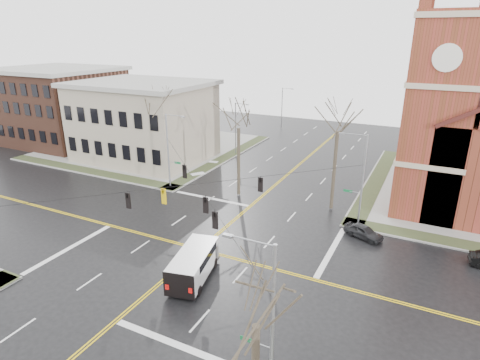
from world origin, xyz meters
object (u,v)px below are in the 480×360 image
at_px(tree_se, 256,317).
at_px(tree_nw_far, 161,109).
at_px(signal_pole_ne, 361,177).
at_px(tree_ne, 338,126).
at_px(streetlight_north_a, 236,126).
at_px(streetlight_north_b, 283,106).
at_px(signal_pole_nw, 169,149).
at_px(parked_car_a, 364,232).
at_px(cargo_van, 195,262).
at_px(signal_pole_se, 269,320).
at_px(tree_nw_near, 239,124).

bearing_deg(tree_se, tree_nw_far, 132.73).
xyz_separation_m(signal_pole_ne, tree_se, (0.39, -25.45, 2.09)).
height_order(tree_ne, tree_se, tree_ne).
relative_size(streetlight_north_a, streetlight_north_b, 1.00).
height_order(signal_pole_nw, parked_car_a, signal_pole_nw).
bearing_deg(tree_se, streetlight_north_a, 118.06).
distance_m(streetlight_north_a, cargo_van, 34.33).
bearing_deg(tree_nw_far, tree_ne, -0.36).
distance_m(parked_car_a, tree_ne, 10.84).
bearing_deg(streetlight_north_a, parked_car_a, -39.80).
bearing_deg(tree_nw_far, signal_pole_se, -45.07).
bearing_deg(tree_nw_far, cargo_van, -47.93).
xyz_separation_m(tree_nw_far, tree_nw_near, (11.41, -1.09, -0.58)).
height_order(signal_pole_se, cargo_van, signal_pole_se).
relative_size(signal_pole_se, tree_ne, 0.71).
bearing_deg(tree_se, signal_pole_se, 99.03).
bearing_deg(signal_pole_se, parked_car_a, 86.62).
bearing_deg(tree_nw_far, streetlight_north_b, 84.40).
bearing_deg(tree_nw_far, signal_pole_nw, -41.63).
xyz_separation_m(signal_pole_ne, tree_nw_far, (-25.32, 2.38, 4.21)).
relative_size(signal_pole_se, streetlight_north_a, 1.12).
distance_m(signal_pole_se, parked_car_a, 20.69).
bearing_deg(streetlight_north_b, tree_se, -70.15).
distance_m(signal_pole_ne, streetlight_north_a, 27.48).
distance_m(streetlight_north_a, streetlight_north_b, 20.00).
bearing_deg(streetlight_north_b, tree_nw_near, -77.10).
bearing_deg(tree_nw_near, signal_pole_ne, -5.28).
xyz_separation_m(tree_nw_far, tree_ne, (22.18, -0.14, 0.03)).
distance_m(signal_pole_ne, streetlight_north_b, 42.61).
xyz_separation_m(parked_car_a, tree_ne, (-4.34, 5.04, 8.56)).
bearing_deg(tree_nw_far, tree_se, -47.27).
height_order(parked_car_a, tree_se, tree_se).
bearing_deg(tree_nw_near, cargo_van, -74.70).
relative_size(streetlight_north_a, parked_car_a, 2.17).
bearing_deg(signal_pole_ne, tree_ne, 144.51).
bearing_deg(tree_se, signal_pole_ne, 90.88).
distance_m(tree_nw_far, tree_nw_near, 11.48).
distance_m(signal_pole_ne, tree_nw_near, 14.43).
relative_size(parked_car_a, tree_ne, 0.29).
bearing_deg(signal_pole_se, tree_nw_far, 134.93).
xyz_separation_m(signal_pole_nw, tree_nw_far, (-2.68, 2.38, 4.21)).
distance_m(cargo_van, parked_car_a, 16.37).
height_order(signal_pole_ne, streetlight_north_b, signal_pole_ne).
bearing_deg(streetlight_north_b, tree_ne, -61.20).
bearing_deg(cargo_van, tree_se, -58.66).
bearing_deg(tree_ne, signal_pole_ne, -35.49).
bearing_deg(streetlight_north_a, tree_nw_near, -62.07).
height_order(cargo_van, tree_se, tree_se).
bearing_deg(signal_pole_se, tree_ne, 97.10).
bearing_deg(tree_nw_near, tree_ne, 5.07).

